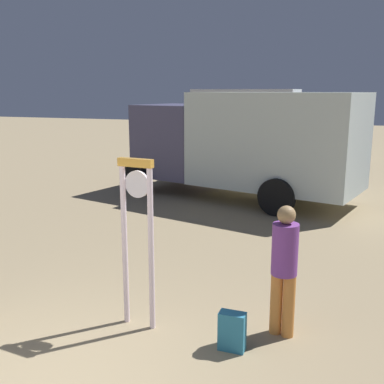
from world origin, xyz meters
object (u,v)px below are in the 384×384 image
Objects in this scene: standing_clock at (137,228)px; box_truck_far at (261,118)px; box_truck_near at (246,141)px; person_near_clock at (284,264)px; backpack at (232,331)px.

standing_clock is 17.21m from box_truck_far.
standing_clock is at bearing -83.03° from box_truck_far.
box_truck_near reaches higher than standing_clock.
box_truck_near reaches higher than person_near_clock.
person_near_clock is at bearing 48.26° from backpack.
box_truck_near is at bearing -80.33° from box_truck_far.
person_near_clock is 0.99m from backpack.
standing_clock is 0.30× the size of box_truck_far.
person_near_clock is at bearing -77.10° from box_truck_far.
person_near_clock is 0.23× the size of box_truck_far.
backpack is at bearing -6.93° from standing_clock.
person_near_clock reaches higher than backpack.
box_truck_far is at bearing 100.99° from backpack.
box_truck_far is at bearing 99.67° from box_truck_near.
box_truck_near is 0.96× the size of box_truck_far.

